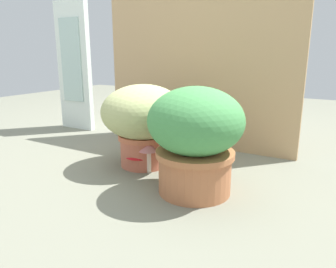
% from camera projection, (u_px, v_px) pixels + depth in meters
% --- Properties ---
extents(ground_plane, '(6.00, 6.00, 0.00)m').
position_uv_depth(ground_plane, '(145.00, 167.00, 1.59)').
color(ground_plane, slate).
extents(cardboard_backdrop, '(1.20, 0.03, 0.95)m').
position_uv_depth(cardboard_backdrop, '(196.00, 66.00, 1.86)').
color(cardboard_backdrop, tan).
rests_on(cardboard_backdrop, ground).
extents(window_panel_white, '(0.29, 0.05, 0.90)m').
position_uv_depth(window_panel_white, '(74.00, 66.00, 2.29)').
color(window_panel_white, white).
rests_on(window_panel_white, ground).
extents(grass_planter, '(0.41, 0.41, 0.41)m').
position_uv_depth(grass_planter, '(143.00, 119.00, 1.57)').
color(grass_planter, '#C1654B').
rests_on(grass_planter, ground).
extents(leafy_planter, '(0.38, 0.38, 0.43)m').
position_uv_depth(leafy_planter, '(195.00, 136.00, 1.25)').
color(leafy_planter, '#B66C44').
rests_on(leafy_planter, ground).
extents(cat, '(0.30, 0.34, 0.32)m').
position_uv_depth(cat, '(173.00, 136.00, 1.71)').
color(cat, brown).
rests_on(cat, ground).
extents(mushroom_ornament_red, '(0.13, 0.13, 0.12)m').
position_uv_depth(mushroom_ornament_red, '(138.00, 152.00, 1.55)').
color(mushroom_ornament_red, silver).
rests_on(mushroom_ornament_red, ground).
extents(mushroom_ornament_pink, '(0.09, 0.09, 0.15)m').
position_uv_depth(mushroom_ornament_pink, '(148.00, 150.00, 1.50)').
color(mushroom_ornament_pink, beige).
rests_on(mushroom_ornament_pink, ground).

